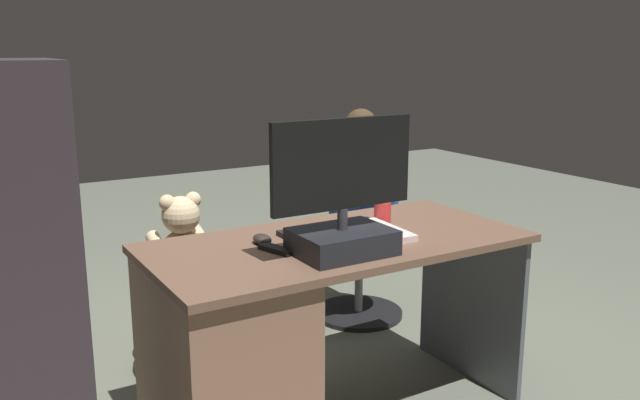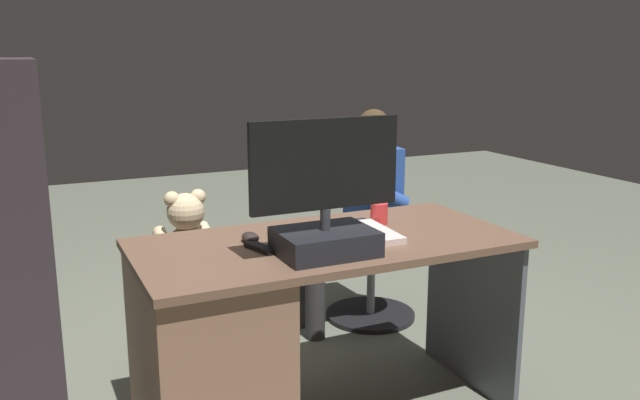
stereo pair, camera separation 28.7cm
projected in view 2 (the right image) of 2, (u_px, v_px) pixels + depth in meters
name	position (u px, v px, depth m)	size (l,w,h in m)	color
ground_plane	(296.00, 383.00, 2.92)	(10.00, 10.00, 0.00)	#636859
desk	(235.00, 341.00, 2.42)	(1.42, 0.69, 0.73)	brown
monitor	(325.00, 212.00, 2.29)	(0.54, 0.25, 0.47)	black
keyboard	(325.00, 230.00, 2.59)	(0.42, 0.14, 0.02)	black
computer_mouse	(250.00, 237.00, 2.46)	(0.06, 0.10, 0.04)	#2C2220
cup	(379.00, 213.00, 2.70)	(0.07, 0.07, 0.09)	red
tv_remote	(261.00, 248.00, 2.36)	(0.04, 0.15, 0.02)	black
notebook_binder	(362.00, 234.00, 2.53)	(0.22, 0.30, 0.02)	beige
office_chair_teddy	(190.00, 311.00, 3.11)	(0.49, 0.49, 0.43)	black
teddy_bear	(186.00, 234.00, 3.04)	(0.26, 0.26, 0.38)	beige
visitor_chair	(371.00, 276.00, 3.59)	(0.48, 0.48, 0.43)	black
person	(358.00, 202.00, 3.45)	(0.56, 0.50, 1.12)	#284997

